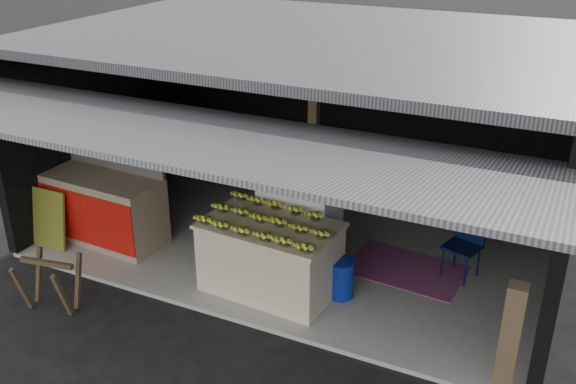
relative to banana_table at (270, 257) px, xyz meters
The scene contains 13 objects.
ground 0.96m from the banana_table, 105.97° to the right, with size 80.00×80.00×0.00m, color black.
concrete_slab 1.81m from the banana_table, 97.31° to the left, with size 7.00×5.00×0.06m, color gray.
shophouse 2.59m from the banana_table, 96.16° to the left, with size 7.40×7.29×3.02m.
banana_table is the anchor object (origin of this frame).
banana_pile 0.55m from the banana_table, 135.00° to the left, with size 1.56×0.93×0.18m, color yellow, non-canonical shape.
white_crate 0.82m from the banana_table, 87.95° to the left, with size 1.01×0.70×1.11m.
neighbor_stall 2.79m from the banana_table, behind, with size 1.79×0.88×1.81m.
green_signboard 3.39m from the banana_table, behind, with size 0.58×0.04×0.86m, color black.
sawhorse 2.71m from the banana_table, 146.51° to the right, with size 0.71×0.70×0.68m.
water_barrel 0.93m from the banana_table, 14.73° to the left, with size 0.32×0.32×0.47m, color navy.
plastic_chair 2.58m from the banana_table, 33.72° to the left, with size 0.53×0.53×0.89m.
magenta_rug 1.94m from the banana_table, 39.94° to the left, with size 1.50×1.00×0.01m, color #781A61.
picture_frames 4.37m from the banana_table, 95.38° to the left, with size 1.62×0.04×0.46m.
Camera 1 is at (3.47, -5.46, 4.60)m, focal length 40.00 mm.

